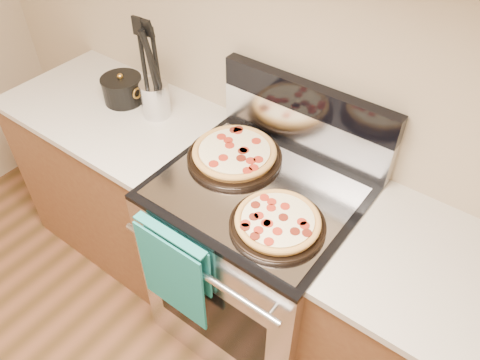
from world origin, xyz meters
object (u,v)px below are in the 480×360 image
Objects in this scene: range_body at (257,262)px; pepperoni_pizza_front at (278,222)px; pepperoni_pizza_back at (235,154)px; saucepan at (123,90)px; utensil_crock at (155,99)px.

pepperoni_pizza_front is at bearing -37.89° from range_body.
pepperoni_pizza_back reaches higher than range_body.
range_body is 2.37× the size of pepperoni_pizza_back.
saucepan is (-1.03, 0.24, 0.02)m from pepperoni_pizza_front.
pepperoni_pizza_back is 0.69m from saucepan.
utensil_crock is 0.21m from saucepan.
pepperoni_pizza_back is at bearing 158.05° from range_body.
pepperoni_pizza_back reaches higher than pepperoni_pizza_front.
utensil_crock is 0.87× the size of saucepan.
utensil_crock is at bearing 163.05° from pepperoni_pizza_front.
pepperoni_pizza_front is at bearing -16.95° from utensil_crock.
pepperoni_pizza_back is at bearing -6.15° from utensil_crock.
range_body is 2.70× the size of pepperoni_pizza_front.
utensil_crock reaches higher than pepperoni_pizza_back.
pepperoni_pizza_back is 1.14× the size of pepperoni_pizza_front.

